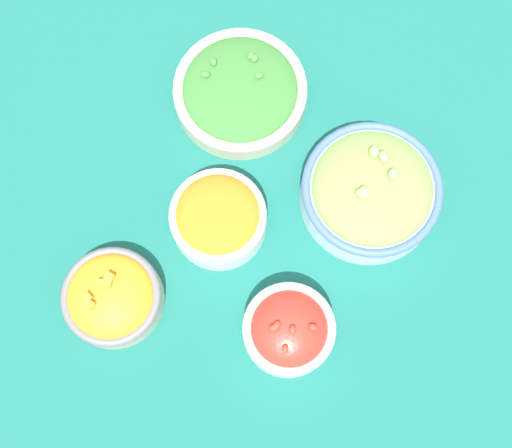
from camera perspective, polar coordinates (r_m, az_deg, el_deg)
ground_plane at (r=1.01m, az=0.00°, el=-0.43°), size 3.00×3.00×0.00m
bowl_cherry_tomatoes at (r=0.95m, az=2.63°, el=-8.44°), size 0.12×0.12×0.08m
bowl_broccoli at (r=1.06m, az=-1.27°, el=10.58°), size 0.20×0.20×0.06m
bowl_lettuce at (r=1.00m, az=9.18°, el=2.62°), size 0.20×0.20×0.09m
bowl_squash at (r=0.98m, az=-11.46°, el=-5.75°), size 0.14×0.14×0.07m
bowl_carrots at (r=0.98m, az=-3.04°, el=0.49°), size 0.13×0.13×0.07m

